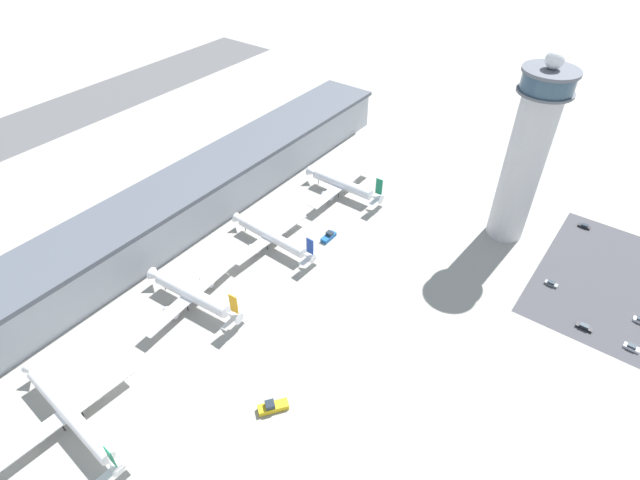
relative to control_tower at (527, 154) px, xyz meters
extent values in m
plane|color=#9E9B93|center=(-67.96, 28.20, -32.77)|extent=(1000.00, 1000.00, 0.00)
cube|color=#A3A8B2|center=(-67.96, 98.20, -24.70)|extent=(223.23, 22.00, 16.14)
cube|color=#4C515B|center=(-67.96, 98.20, -15.83)|extent=(223.23, 25.00, 1.60)
cube|color=#515154|center=(-67.96, 221.85, -32.77)|extent=(334.84, 44.00, 0.01)
cylinder|color=#BCBCC1|center=(0.00, 0.00, -5.86)|extent=(12.68, 12.68, 53.82)
cylinder|color=#565B66|center=(0.00, 0.00, 21.45)|extent=(16.95, 16.95, 0.80)
cylinder|color=#334C60|center=(0.00, 0.00, 24.58)|extent=(15.59, 15.59, 5.45)
cylinder|color=#565B66|center=(0.00, 0.00, 27.80)|extent=(16.95, 16.95, 1.00)
sphere|color=white|center=(0.00, 0.00, 31.06)|extent=(5.51, 5.51, 5.51)
cube|color=#424247|center=(-4.57, -36.28, -32.77)|extent=(64.00, 40.00, 0.01)
cylinder|color=white|center=(-138.71, 58.35, -28.20)|extent=(5.92, 35.59, 3.58)
cone|color=white|center=(-137.43, 77.63, -28.20)|extent=(3.79, 3.45, 3.58)
cone|color=white|center=(-140.02, 38.53, -28.20)|extent=(3.50, 4.50, 3.22)
cube|color=white|center=(-138.66, 59.05, -28.82)|extent=(35.40, 6.72, 0.44)
cylinder|color=#A8A8B2|center=(-145.97, 60.54, -29.91)|extent=(2.23, 4.06, 1.97)
cylinder|color=#A8A8B2|center=(-131.22, 59.56, -29.91)|extent=(2.23, 4.06, 1.97)
cube|color=#14704C|center=(-140.08, 37.67, -23.54)|extent=(0.48, 2.81, 5.73)
cube|color=white|center=(-140.11, 37.27, -27.84)|extent=(10.14, 2.66, 0.24)
cylinder|color=black|center=(-137.62, 74.83, -31.38)|extent=(0.28, 0.28, 2.78)
cylinder|color=black|center=(-136.21, 58.09, -31.38)|extent=(0.28, 0.28, 2.78)
cylinder|color=black|center=(-141.22, 58.42, -31.38)|extent=(0.28, 0.28, 2.78)
cylinder|color=white|center=(-92.96, 64.62, -28.17)|extent=(6.21, 27.87, 4.16)
cone|color=white|center=(-94.13, 80.27, -28.17)|extent=(4.43, 4.05, 4.16)
cone|color=white|center=(-91.75, 48.35, -28.17)|extent=(4.11, 5.26, 3.75)
cube|color=white|center=(-93.00, 65.17, -28.90)|extent=(37.50, 7.16, 0.44)
cylinder|color=#A8A8B2|center=(-100.88, 65.59, -30.16)|extent=(2.62, 4.74, 2.29)
cylinder|color=#A8A8B2|center=(-85.27, 66.75, -30.16)|extent=(2.62, 4.74, 2.29)
cube|color=orange|center=(-91.68, 47.35, -22.76)|extent=(0.51, 2.81, 6.66)
cube|color=white|center=(-91.65, 46.95, -27.75)|extent=(11.77, 2.86, 0.24)
cylinder|color=black|center=(-93.90, 77.21, -31.51)|extent=(0.28, 0.28, 2.52)
cylinder|color=black|center=(-90.04, 64.59, -31.51)|extent=(0.28, 0.28, 2.52)
cylinder|color=black|center=(-95.85, 64.16, -31.51)|extent=(0.28, 0.28, 2.52)
cylinder|color=white|center=(-56.67, 63.79, -28.50)|extent=(4.84, 29.40, 3.71)
cone|color=white|center=(-56.04, 80.08, -28.50)|extent=(3.84, 3.48, 3.71)
cone|color=white|center=(-57.33, 46.93, -28.50)|extent=(3.51, 4.58, 3.34)
cube|color=white|center=(-56.65, 64.37, -29.15)|extent=(34.99, 5.74, 0.44)
cylinder|color=#A8A8B2|center=(-63.93, 65.65, -30.27)|extent=(2.20, 4.16, 2.04)
cylinder|color=#A8A8B2|center=(-49.30, 65.09, -30.27)|extent=(2.20, 4.16, 2.04)
cube|color=navy|center=(-57.36, 46.05, -23.67)|extent=(0.41, 2.81, 5.94)
cube|color=white|center=(-57.38, 45.65, -28.13)|extent=(10.46, 2.40, 0.24)
cylinder|color=black|center=(-56.16, 77.21, -31.56)|extent=(0.28, 0.28, 2.42)
cylinder|color=black|center=(-54.09, 63.47, -31.56)|extent=(0.28, 0.28, 2.42)
cylinder|color=black|center=(-59.28, 63.67, -31.56)|extent=(0.28, 0.28, 2.42)
cylinder|color=silver|center=(-14.72, 62.30, -27.95)|extent=(4.38, 26.80, 4.16)
cone|color=silver|center=(-14.60, 77.56, -27.95)|extent=(4.19, 3.78, 4.16)
cone|color=silver|center=(-14.85, 46.42, -27.95)|extent=(3.78, 5.02, 3.74)
cube|color=silver|center=(-14.71, 62.84, -28.68)|extent=(38.26, 4.71, 0.44)
cylinder|color=#A8A8B2|center=(-22.73, 63.90, -29.94)|extent=(2.33, 4.59, 2.29)
cylinder|color=#A8A8B2|center=(-6.68, 63.77, -29.94)|extent=(2.33, 4.59, 2.29)
cube|color=#14704C|center=(-14.86, 45.43, -22.54)|extent=(0.32, 2.80, 6.66)
cube|color=silver|center=(-14.86, 45.03, -27.54)|extent=(11.66, 2.09, 0.24)
cylinder|color=black|center=(-14.62, 74.49, -31.40)|extent=(0.28, 0.28, 2.74)
cylinder|color=black|center=(-11.81, 62.02, -31.40)|extent=(0.28, 0.28, 2.74)
cylinder|color=black|center=(-17.63, 62.06, -31.40)|extent=(0.28, 0.28, 2.74)
cube|color=black|center=(-105.98, 20.83, -32.71)|extent=(6.75, 5.91, 0.12)
cube|color=gold|center=(-105.98, 20.83, -31.95)|extent=(7.81, 6.73, 1.64)
cube|color=#232D38|center=(-106.60, 21.30, -30.47)|extent=(3.24, 3.22, 1.34)
cube|color=black|center=(-41.48, 49.81, -32.71)|extent=(5.44, 2.50, 0.12)
cube|color=#195699|center=(-41.48, 49.81, -32.03)|extent=(6.48, 2.61, 1.48)
cube|color=#232D38|center=(-40.83, 49.81, -30.69)|extent=(1.95, 2.28, 1.21)
cube|color=black|center=(-30.26, -49.05, -32.71)|extent=(1.85, 3.55, 0.12)
cube|color=silver|center=(-30.26, -49.05, -32.36)|extent=(1.94, 4.22, 0.82)
cube|color=#232D38|center=(-30.25, -48.95, -31.62)|extent=(1.67, 2.34, 0.67)
cube|color=black|center=(-17.54, -22.60, -32.71)|extent=(1.78, 3.49, 0.12)
cube|color=slate|center=(-17.54, -22.60, -32.38)|extent=(1.87, 4.14, 0.78)
cube|color=#232D38|center=(-17.53, -22.50, -31.68)|extent=(1.59, 2.30, 0.64)
cube|color=black|center=(20.92, -23.12, -32.71)|extent=(1.68, 3.63, 0.12)
cube|color=black|center=(20.92, -23.12, -32.39)|extent=(1.75, 4.32, 0.76)
cube|color=#232D38|center=(20.92, -23.23, -31.70)|extent=(1.54, 2.38, 0.62)
cube|color=black|center=(-30.39, -36.12, -32.71)|extent=(1.81, 3.96, 0.12)
cube|color=black|center=(-30.39, -36.12, -32.38)|extent=(1.89, 4.71, 0.78)
cube|color=#232D38|center=(-30.39, -36.01, -31.67)|extent=(1.64, 2.60, 0.64)
cube|color=black|center=(-17.64, -49.25, -32.71)|extent=(1.85, 3.59, 0.12)
camera|label=1|loc=(-156.13, -31.17, 82.11)|focal=28.00mm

